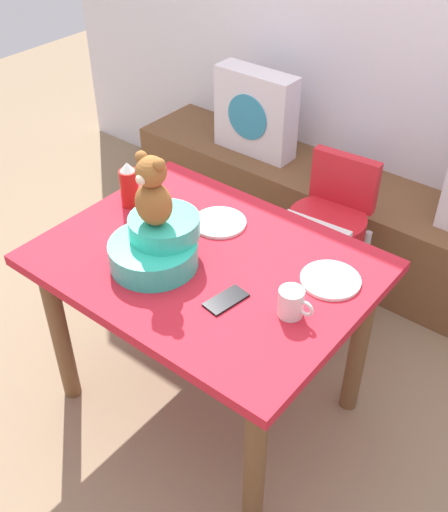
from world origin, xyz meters
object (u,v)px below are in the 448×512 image
highchair (328,222)px  coffee_mug (292,303)px  pillow_floral_left (255,113)px  cell_phone (226,300)px  book_stack (342,172)px  dinner_plate_far (219,222)px  dining_table (207,285)px  infant_seat_teal (157,245)px  dinner_plate_near (330,280)px  teddy_bear (153,192)px  ketchup_bottle (129,185)px

highchair → coffee_mug: (0.31, -0.79, 0.27)m
pillow_floral_left → cell_phone: bearing=-57.3°
cell_phone → coffee_mug: bearing=-149.2°
book_stack → dinner_plate_far: (0.02, -0.98, 0.24)m
dining_table → infant_seat_teal: bearing=-135.8°
infant_seat_teal → dinner_plate_near: (0.51, 0.28, -0.07)m
dining_table → coffee_mug: (0.38, -0.05, 0.17)m
teddy_bear → dinner_plate_near: (0.51, 0.28, -0.27)m
dinner_plate_near → infant_seat_teal: bearing=-151.8°
infant_seat_teal → cell_phone: infant_seat_teal is taller
book_stack → ketchup_bottle: 1.19m
dining_table → dinner_plate_far: dinner_plate_far is taller
cell_phone → highchair: bearing=-72.9°
dining_table → dinner_plate_near: bearing=22.1°
coffee_mug → dinner_plate_near: 0.22m
cell_phone → book_stack: bearing=-67.6°
teddy_bear → dinner_plate_near: 0.64m
pillow_floral_left → dinner_plate_near: (1.03, -0.99, 0.07)m
pillow_floral_left → coffee_mug: pillow_floral_left is taller
book_stack → teddy_bear: (-0.00, -1.29, 0.51)m
ketchup_bottle → dinner_plate_near: bearing=5.6°
dining_table → infant_seat_teal: infant_seat_teal is taller
highchair → cell_phone: (0.12, -0.86, 0.22)m
pillow_floral_left → cell_phone: pillow_floral_left is taller
infant_seat_teal → book_stack: bearing=89.8°
infant_seat_teal → coffee_mug: size_ratio=2.75×
coffee_mug → cell_phone: coffee_mug is taller
book_stack → dinner_plate_near: (0.51, -1.01, 0.24)m
highchair → ketchup_bottle: 0.89m
dining_table → ketchup_bottle: ketchup_bottle is taller
ketchup_bottle → cell_phone: 0.67m
ketchup_bottle → dinner_plate_far: 0.38m
infant_seat_teal → ketchup_bottle: ketchup_bottle is taller
dinner_plate_near → highchair: bearing=119.6°
coffee_mug → cell_phone: 0.21m
ketchup_bottle → coffee_mug: ketchup_bottle is taller
dining_table → dinner_plate_far: 0.25m
infant_seat_teal → highchair: bearing=77.6°
pillow_floral_left → teddy_bear: bearing=-67.9°
highchair → coffee_mug: 0.89m
highchair → infant_seat_teal: bearing=-102.4°
pillow_floral_left → dining_table: bearing=-61.3°
dinner_plate_far → infant_seat_teal: bearing=-94.1°
highchair → dinner_plate_near: size_ratio=3.95×
book_stack → cell_phone: cell_phone is taller
infant_seat_teal → ketchup_bottle: bearing=149.5°
highchair → teddy_bear: 1.00m
book_stack → cell_phone: 1.36m
teddy_bear → pillow_floral_left: bearing=112.1°
infant_seat_teal → cell_phone: (0.31, -0.01, -0.07)m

